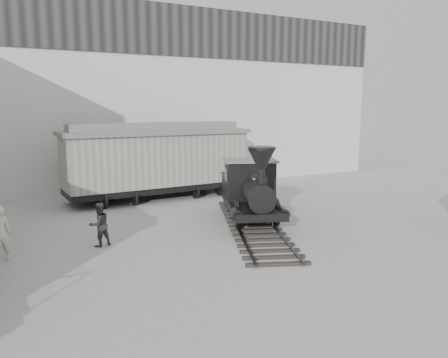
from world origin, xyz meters
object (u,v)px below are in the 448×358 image
visitor_b (99,225)px  locomotive (251,194)px  boxcar (157,159)px  visitor_a (0,234)px

visitor_b → locomotive: bearing=165.8°
locomotive → visitor_b: 6.50m
locomotive → boxcar: 7.11m
locomotive → visitor_b: size_ratio=6.12×
visitor_a → visitor_b: (3.16, 0.10, -0.12)m
locomotive → visitor_b: (-6.47, -0.31, -0.46)m
boxcar → visitor_b: (-4.63, -7.12, -1.37)m
locomotive → visitor_a: (-9.63, -0.41, -0.33)m
boxcar → visitor_a: bearing=-140.0°
locomotive → visitor_a: 9.65m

